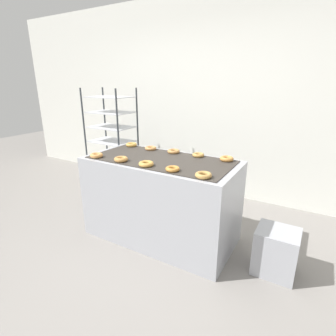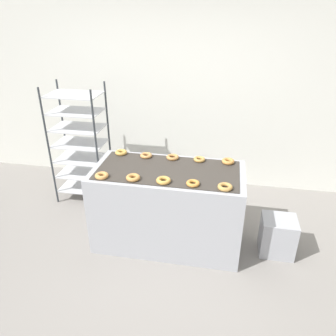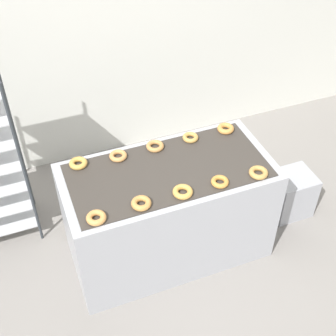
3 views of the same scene
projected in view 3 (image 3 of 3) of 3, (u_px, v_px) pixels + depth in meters
The scene contains 14 objects.
ground_plane at pixel (198, 310), 3.55m from camera, with size 14.00×14.00×0.00m, color gray.
wall_back at pixel (106, 22), 4.10m from camera, with size 8.00×0.05×2.80m.
fryer_machine at pixel (168, 212), 3.70m from camera, with size 1.57×0.77×0.90m.
glaze_bin at pixel (291, 194), 4.19m from camera, with size 0.36×0.32×0.42m.
donut_near_leftmost at pixel (96, 218), 3.02m from camera, with size 0.13×0.13×0.04m, color #CE8E4B.
donut_near_left at pixel (141, 203), 3.12m from camera, with size 0.14×0.14×0.04m, color #C28845.
donut_near_center at pixel (183, 192), 3.20m from camera, with size 0.14×0.14×0.04m, color gold.
donut_near_right at pixel (220, 182), 3.28m from camera, with size 0.13×0.13×0.04m, color #CB883A.
donut_near_rightmost at pixel (258, 173), 3.35m from camera, with size 0.14×0.14×0.04m, color #BC8B47.
donut_far_leftmost at pixel (78, 163), 3.42m from camera, with size 0.13×0.13×0.04m, color gold.
donut_far_left at pixel (118, 156), 3.49m from camera, with size 0.13×0.13×0.04m, color tan.
donut_far_center at pixel (155, 146), 3.57m from camera, with size 0.14×0.14×0.04m, color #BE8548.
donut_far_right at pixel (190, 137), 3.65m from camera, with size 0.12×0.12×0.04m, color tan.
donut_far_rightmost at pixel (226, 129), 3.74m from camera, with size 0.13×0.13×0.04m, color #CD8A42.
Camera 3 is at (-0.91, -1.72, 3.17)m, focal length 50.00 mm.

